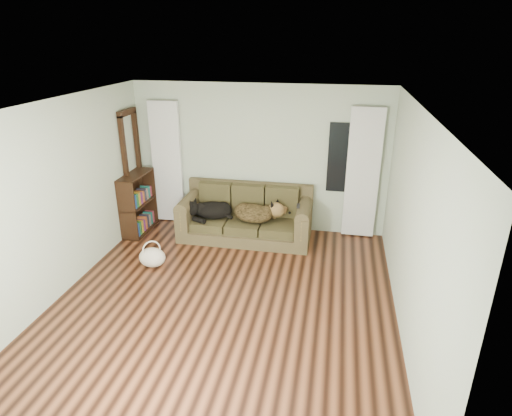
% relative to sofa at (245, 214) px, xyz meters
% --- Properties ---
extents(floor, '(5.00, 5.00, 0.00)m').
position_rel_sofa_xyz_m(floor, '(0.14, -1.97, -0.45)').
color(floor, black).
rests_on(floor, ground).
extents(ceiling, '(5.00, 5.00, 0.00)m').
position_rel_sofa_xyz_m(ceiling, '(0.14, -1.97, 2.15)').
color(ceiling, white).
rests_on(ceiling, ground).
extents(wall_back, '(4.50, 0.04, 2.60)m').
position_rel_sofa_xyz_m(wall_back, '(0.14, 0.53, 0.85)').
color(wall_back, '#B3BFAE').
rests_on(wall_back, ground).
extents(wall_left, '(0.04, 5.00, 2.60)m').
position_rel_sofa_xyz_m(wall_left, '(-2.11, -1.97, 0.85)').
color(wall_left, '#B3BFAE').
rests_on(wall_left, ground).
extents(wall_right, '(0.04, 5.00, 2.60)m').
position_rel_sofa_xyz_m(wall_right, '(2.39, -1.97, 0.85)').
color(wall_right, '#B3BFAE').
rests_on(wall_right, ground).
extents(curtain_left, '(0.55, 0.08, 2.25)m').
position_rel_sofa_xyz_m(curtain_left, '(-1.56, 0.45, 0.70)').
color(curtain_left, white).
rests_on(curtain_left, ground).
extents(curtain_right, '(0.55, 0.08, 2.25)m').
position_rel_sofa_xyz_m(curtain_right, '(1.94, 0.45, 0.70)').
color(curtain_right, white).
rests_on(curtain_right, ground).
extents(window_pane, '(0.50, 0.03, 1.20)m').
position_rel_sofa_xyz_m(window_pane, '(1.59, 0.50, 0.95)').
color(window_pane, black).
rests_on(window_pane, wall_back).
extents(door_casing, '(0.07, 0.60, 2.10)m').
position_rel_sofa_xyz_m(door_casing, '(-2.06, 0.07, 0.60)').
color(door_casing, black).
rests_on(door_casing, ground).
extents(sofa, '(2.26, 0.98, 0.93)m').
position_rel_sofa_xyz_m(sofa, '(0.00, 0.00, 0.00)').
color(sofa, brown).
rests_on(sofa, floor).
extents(dog_black_lab, '(0.69, 0.49, 0.29)m').
position_rel_sofa_xyz_m(dog_black_lab, '(-0.61, -0.05, 0.03)').
color(dog_black_lab, black).
rests_on(dog_black_lab, sofa).
extents(dog_shepherd, '(0.83, 0.68, 0.32)m').
position_rel_sofa_xyz_m(dog_shepherd, '(0.20, -0.04, 0.04)').
color(dog_shepherd, black).
rests_on(dog_shepherd, sofa).
extents(tv_remote, '(0.06, 0.17, 0.02)m').
position_rel_sofa_xyz_m(tv_remote, '(0.93, -0.15, 0.28)').
color(tv_remote, black).
rests_on(tv_remote, sofa).
extents(tote_bag, '(0.51, 0.45, 0.30)m').
position_rel_sofa_xyz_m(tote_bag, '(-1.20, -1.27, -0.29)').
color(tote_bag, silver).
rests_on(tote_bag, floor).
extents(bookshelf, '(0.38, 0.89, 1.08)m').
position_rel_sofa_xyz_m(bookshelf, '(-1.95, -0.10, 0.05)').
color(bookshelf, black).
rests_on(bookshelf, floor).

